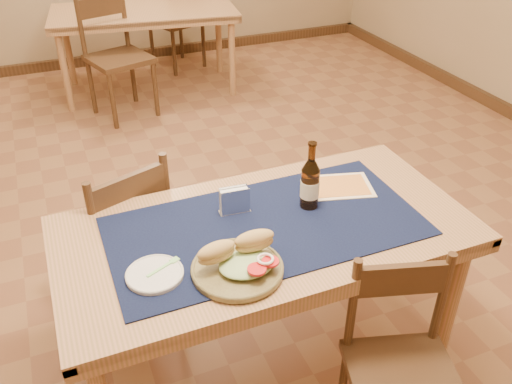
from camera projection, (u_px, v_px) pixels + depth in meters
name	position (u px, v px, depth m)	size (l,w,h in m)	color
room	(195.00, 5.00, 2.36)	(6.04, 7.04, 2.84)	#8D5F3D
main_table	(266.00, 243.00, 2.13)	(1.60, 0.80, 0.75)	#AA7450
placemat	(266.00, 226.00, 2.09)	(1.20, 0.60, 0.01)	#0D1732
baseboard	(209.00, 248.00, 3.09)	(6.00, 7.00, 0.10)	#442B18
back_table	(144.00, 19.00, 4.83)	(1.71, 1.03, 0.75)	#AA7450
chair_main_far	(122.00, 235.00, 2.51)	(0.52, 0.52, 0.89)	#442B18
chair_main_near	(402.00, 367.00, 1.92)	(0.47, 0.47, 0.83)	#442B18
chair_back_near	(116.00, 55.00, 4.47)	(0.57, 0.57, 1.00)	#442B18
chair_back_far	(178.00, 20.00, 5.42)	(0.57, 0.57, 0.95)	#442B18
sandwich_plate	(239.00, 262.00, 1.85)	(0.32, 0.32, 0.12)	olive
side_plate	(155.00, 274.00, 1.84)	(0.20, 0.20, 0.02)	silver
fork	(165.00, 265.00, 1.87)	(0.13, 0.07, 0.00)	#8FE67E
beer_bottle	(310.00, 183.00, 2.14)	(0.08, 0.08, 0.29)	#45270C
napkin_holder	(234.00, 201.00, 2.14)	(0.13, 0.05, 0.11)	silver
menu_card	(339.00, 186.00, 2.32)	(0.32, 0.27, 0.01)	beige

